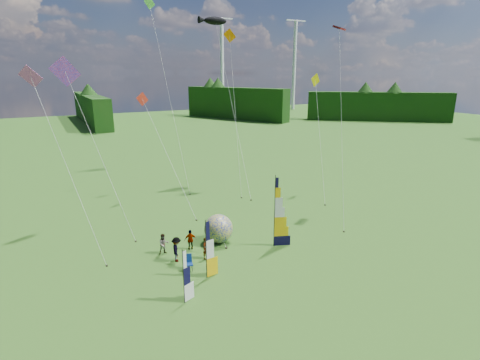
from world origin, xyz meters
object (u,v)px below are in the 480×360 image
side_banner_left (206,250)px  camp_chair (188,263)px  side_banner_far (184,278)px  spectator_d (191,240)px  spectator_b (164,244)px  spectator_c (177,249)px  bol_inflatable (218,229)px  feather_banner_main (275,213)px  spectator_a (206,248)px  kite_whale (232,97)px

side_banner_left → camp_chair: side_banner_left is taller
side_banner_left → side_banner_far: 2.93m
side_banner_far → spectator_d: size_ratio=2.09×
side_banner_left → spectator_b: size_ratio=2.49×
camp_chair → side_banner_left: bearing=-51.2°
side_banner_left → camp_chair: 2.10m
spectator_c → side_banner_far: bearing=-177.5°
bol_inflatable → spectator_d: 2.39m
spectator_d → side_banner_left: bearing=98.0°
side_banner_far → camp_chair: bearing=43.5°
side_banner_far → spectator_d: side_banner_far is taller
side_banner_far → spectator_d: (2.76, 6.16, -0.83)m
side_banner_left → feather_banner_main: bearing=8.6°
spectator_a → spectator_d: bearing=81.8°
spectator_d → spectator_b: bearing=8.3°
spectator_a → feather_banner_main: bearing=-27.9°
kite_whale → side_banner_far: bearing=-135.7°
spectator_d → kite_whale: kite_whale is taller
side_banner_left → camp_chair: (-0.71, 1.42, -1.37)m
feather_banner_main → bol_inflatable: size_ratio=2.43×
feather_banner_main → spectator_c: size_ratio=3.03×
bol_inflatable → kite_whale: kite_whale is taller
bol_inflatable → spectator_c: 4.13m
spectator_b → camp_chair: size_ratio=1.43×
spectator_a → spectator_d: (-0.44, 1.85, -0.01)m
bol_inflatable → spectator_b: bearing=179.0°
bol_inflatable → spectator_d: bol_inflatable is taller
side_banner_far → kite_whale: size_ratio=0.16×
kite_whale → feather_banner_main: bearing=-118.0°
side_banner_left → spectator_b: bearing=99.9°
spectator_c → kite_whale: size_ratio=0.09×
side_banner_left → spectator_b: (-1.40, 4.49, -1.14)m
side_banner_left → spectator_d: (0.55, 4.25, -1.14)m
side_banner_left → bol_inflatable: side_banner_left is taller
side_banner_left → kite_whale: size_ratio=0.19×
side_banner_far → spectator_a: side_banner_far is taller
camp_chair → spectator_d: bearing=78.1°
camp_chair → kite_whale: kite_whale is taller
spectator_c → spectator_d: bearing=-33.2°
camp_chair → feather_banner_main: bearing=15.3°
spectator_b → side_banner_far: bearing=-97.1°
spectator_a → camp_chair: bearing=-171.6°
side_banner_far → spectator_a: bearing=31.1°
side_banner_left → spectator_c: (-0.95, 2.98, -1.02)m
side_banner_left → spectator_c: size_ratio=2.15×
bol_inflatable → spectator_a: 2.81m
spectator_b → kite_whale: size_ratio=0.08×
side_banner_left → bol_inflatable: 5.35m
spectator_a → bol_inflatable: bearing=25.0°
feather_banner_main → kite_whale: size_ratio=0.27×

